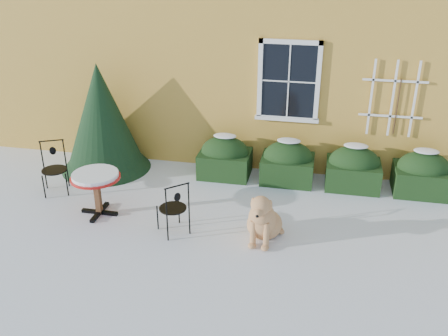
% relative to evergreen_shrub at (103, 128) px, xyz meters
% --- Properties ---
extents(ground, '(80.00, 80.00, 0.00)m').
position_rel_evergreen_shrub_xyz_m(ground, '(2.88, -2.38, -0.92)').
color(ground, white).
rests_on(ground, ground).
extents(hedge_row, '(4.95, 0.80, 0.91)m').
position_rel_evergreen_shrub_xyz_m(hedge_row, '(4.53, 0.17, -0.52)').
color(hedge_row, black).
rests_on(hedge_row, ground).
extents(evergreen_shrub, '(1.89, 1.89, 2.29)m').
position_rel_evergreen_shrub_xyz_m(evergreen_shrub, '(0.00, 0.00, 0.00)').
color(evergreen_shrub, black).
rests_on(evergreen_shrub, ground).
extents(bistro_table, '(0.88, 0.88, 0.81)m').
position_rel_evergreen_shrub_xyz_m(bistro_table, '(0.67, -1.87, -0.25)').
color(bistro_table, black).
rests_on(bistro_table, ground).
extents(patio_chair_near, '(0.61, 0.60, 0.97)m').
position_rel_evergreen_shrub_xyz_m(patio_chair_near, '(2.20, -2.20, -0.44)').
color(patio_chair_near, black).
rests_on(patio_chair_near, ground).
extents(patio_chair_far, '(0.60, 0.60, 1.02)m').
position_rel_evergreen_shrub_xyz_m(patio_chair_far, '(-0.51, -1.21, -0.41)').
color(patio_chair_far, black).
rests_on(patio_chair_far, ground).
extents(dog, '(0.66, 1.03, 0.94)m').
position_rel_evergreen_shrub_xyz_m(dog, '(3.68, -2.13, -0.55)').
color(dog, tan).
rests_on(dog, ground).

